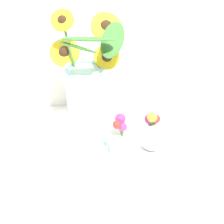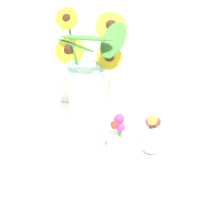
% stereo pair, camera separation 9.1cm
% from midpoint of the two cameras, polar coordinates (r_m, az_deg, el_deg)
% --- Properties ---
extents(ground_plane, '(6.00, 6.00, 0.00)m').
position_cam_midpoint_polar(ground_plane, '(0.95, -0.86, -10.50)').
color(ground_plane, white).
extents(serving_tray, '(0.46, 0.46, 0.02)m').
position_cam_midpoint_polar(serving_tray, '(1.00, -2.62, -7.26)').
color(serving_tray, silver).
rests_on(serving_tray, ground_plane).
extents(mason_jar_sunflowers, '(0.23, 0.24, 0.42)m').
position_cam_midpoint_polar(mason_jar_sunflowers, '(0.94, -7.41, 2.74)').
color(mason_jar_sunflowers, '#9ED1D6').
rests_on(mason_jar_sunflowers, serving_tray).
extents(vase_small_center, '(0.07, 0.07, 0.15)m').
position_cam_midpoint_polar(vase_small_center, '(0.94, -0.88, -5.51)').
color(vase_small_center, white).
rests_on(vase_small_center, serving_tray).
extents(vase_bulb_right, '(0.08, 0.08, 0.14)m').
position_cam_midpoint_polar(vase_bulb_right, '(0.97, 4.70, -4.33)').
color(vase_bulb_right, white).
rests_on(vase_bulb_right, serving_tray).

